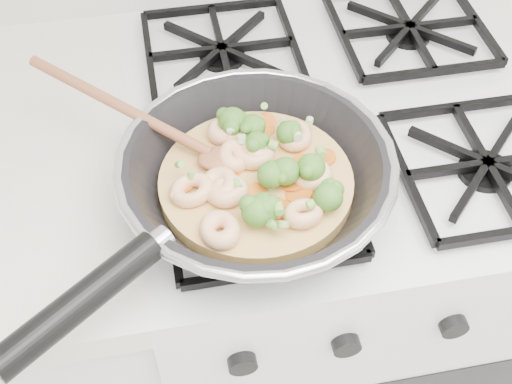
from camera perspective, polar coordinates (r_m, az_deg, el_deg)
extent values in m
cube|color=white|center=(1.31, 5.44, -7.82)|extent=(0.60, 0.60, 0.90)
cube|color=black|center=(0.96, 7.45, 7.37)|extent=(0.56, 0.56, 0.02)
torus|color=silver|center=(0.77, 0.00, 2.61)|extent=(0.33, 0.33, 0.01)
cylinder|color=black|center=(0.68, -14.90, -9.15)|extent=(0.17, 0.14, 0.03)
cylinder|color=#DFB161|center=(0.80, 0.00, 0.76)|extent=(0.23, 0.23, 0.02)
ellipsoid|color=#9C5938|center=(0.80, -3.17, 2.93)|extent=(0.07, 0.06, 0.02)
cylinder|color=#9C5938|center=(0.85, -11.62, 7.24)|extent=(0.21, 0.17, 0.06)
torus|color=#F9C693|center=(0.73, -3.11, -3.27)|extent=(0.07, 0.07, 0.03)
torus|color=#F9C693|center=(0.84, -2.38, 5.33)|extent=(0.06, 0.06, 0.02)
torus|color=#F9C693|center=(0.77, -2.38, 0.03)|extent=(0.07, 0.07, 0.03)
torus|color=#F9C693|center=(0.75, 4.06, -1.85)|extent=(0.06, 0.06, 0.03)
torus|color=#F9C693|center=(0.80, -0.22, 3.23)|extent=(0.06, 0.06, 0.02)
torus|color=#F9C693|center=(0.83, 3.30, 4.83)|extent=(0.06, 0.06, 0.02)
torus|color=#F9C693|center=(0.80, -1.84, 3.09)|extent=(0.06, 0.06, 0.03)
torus|color=#F9C693|center=(0.78, 4.79, 1.48)|extent=(0.07, 0.07, 0.03)
torus|color=#F9C693|center=(0.77, -5.51, 0.16)|extent=(0.06, 0.06, 0.02)
torus|color=#F9C693|center=(0.77, -3.14, 0.55)|extent=(0.06, 0.06, 0.03)
torus|color=#F9C693|center=(0.81, 0.12, 3.74)|extent=(0.07, 0.06, 0.03)
ellipsoid|color=#4D852B|center=(0.83, -2.01, 6.04)|extent=(0.05, 0.05, 0.04)
ellipsoid|color=#4D852B|center=(0.78, 4.73, 2.07)|extent=(0.04, 0.04, 0.03)
ellipsoid|color=#4D852B|center=(0.73, 0.68, -1.38)|extent=(0.05, 0.05, 0.04)
ellipsoid|color=#4D852B|center=(0.82, -0.28, 5.60)|extent=(0.04, 0.04, 0.03)
ellipsoid|color=#4D852B|center=(0.77, 2.53, 1.79)|extent=(0.04, 0.04, 0.03)
ellipsoid|color=#4D852B|center=(0.80, 0.04, 4.26)|extent=(0.04, 0.04, 0.03)
ellipsoid|color=#4D852B|center=(0.77, 1.28, 1.46)|extent=(0.04, 0.04, 0.03)
ellipsoid|color=#4D852B|center=(0.82, 2.83, 5.06)|extent=(0.04, 0.04, 0.03)
ellipsoid|color=#4D852B|center=(0.73, 0.08, -1.72)|extent=(0.04, 0.04, 0.03)
ellipsoid|color=#4D852B|center=(0.75, 6.20, -0.44)|extent=(0.04, 0.04, 0.03)
cylinder|color=orange|center=(0.85, 0.46, 5.43)|extent=(0.04, 0.04, 0.01)
cylinder|color=orange|center=(0.78, -2.95, 0.10)|extent=(0.03, 0.03, 0.01)
cylinder|color=orange|center=(0.78, 3.68, -0.12)|extent=(0.04, 0.04, 0.01)
cylinder|color=orange|center=(0.85, -1.58, 5.34)|extent=(0.04, 0.04, 0.01)
cylinder|color=orange|center=(0.78, -6.36, 0.41)|extent=(0.04, 0.04, 0.01)
cylinder|color=orange|center=(0.76, 2.17, -0.95)|extent=(0.03, 0.03, 0.01)
cylinder|color=orange|center=(0.79, 3.20, 0.89)|extent=(0.05, 0.05, 0.01)
cylinder|color=orange|center=(0.86, -0.28, 5.90)|extent=(0.03, 0.03, 0.01)
cylinder|color=orange|center=(0.86, 0.89, 5.98)|extent=(0.03, 0.03, 0.01)
cylinder|color=orange|center=(0.81, 4.08, 2.50)|extent=(0.04, 0.04, 0.01)
cylinder|color=orange|center=(0.82, 5.89, 2.94)|extent=(0.03, 0.03, 0.01)
cylinder|color=orange|center=(0.79, 1.71, 1.30)|extent=(0.04, 0.04, 0.01)
cylinder|color=orange|center=(0.79, -1.88, 1.18)|extent=(0.04, 0.04, 0.01)
cylinder|color=orange|center=(0.76, 1.67, -1.44)|extent=(0.04, 0.04, 0.01)
cylinder|color=orange|center=(0.78, 4.49, 0.40)|extent=(0.03, 0.03, 0.00)
cylinder|color=orange|center=(0.77, 0.03, -0.09)|extent=(0.03, 0.03, 0.01)
cylinder|color=#74AE45|center=(0.73, 4.68, -1.06)|extent=(0.01, 0.01, 0.01)
cylinder|color=#74AE45|center=(0.78, -6.57, 2.35)|extent=(0.01, 0.01, 0.01)
cylinder|color=#B7D596|center=(0.82, -0.68, 5.22)|extent=(0.01, 0.01, 0.01)
cylinder|color=#74AE45|center=(0.72, 1.96, -1.44)|extent=(0.01, 0.01, 0.01)
cylinder|color=#74AE45|center=(0.72, 2.37, -2.75)|extent=(0.01, 0.01, 0.01)
cylinder|color=#74AE45|center=(0.81, -0.85, 5.27)|extent=(0.01, 0.01, 0.01)
cylinder|color=#74AE45|center=(0.80, 5.55, 3.40)|extent=(0.01, 0.01, 0.01)
cylinder|color=#74AE45|center=(0.73, 1.72, -1.56)|extent=(0.01, 0.01, 0.01)
cylinder|color=#74AE45|center=(0.73, 1.44, -2.84)|extent=(0.01, 0.01, 0.01)
cylinder|color=#74AE45|center=(0.76, -1.64, 0.63)|extent=(0.01, 0.01, 0.01)
cylinder|color=#74AE45|center=(0.78, 5.14, 2.19)|extent=(0.01, 0.01, 0.01)
cylinder|color=#74AE45|center=(0.80, 1.41, 4.06)|extent=(0.01, 0.01, 0.01)
cylinder|color=#74AE45|center=(0.85, 0.71, 7.37)|extent=(0.01, 0.01, 0.01)
cylinder|color=#74AE45|center=(0.84, 0.33, 6.32)|extent=(0.01, 0.01, 0.01)
cylinder|color=#74AE45|center=(0.73, -0.30, -1.37)|extent=(0.01, 0.01, 0.01)
cylinder|color=#B7D596|center=(0.80, -1.25, 4.58)|extent=(0.01, 0.01, 0.01)
cylinder|color=#B7D596|center=(0.81, -2.26, 5.42)|extent=(0.01, 0.01, 0.01)
cylinder|color=#B7D596|center=(0.80, 3.59, 4.76)|extent=(0.01, 0.01, 0.01)
cylinder|color=#B7D596|center=(0.84, 4.59, 6.08)|extent=(0.01, 0.01, 0.01)
cylinder|color=#74AE45|center=(0.77, -5.57, 1.49)|extent=(0.01, 0.01, 0.01)
cylinder|color=#B7D596|center=(0.84, 2.34, 5.96)|extent=(0.01, 0.01, 0.01)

